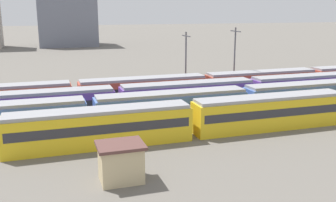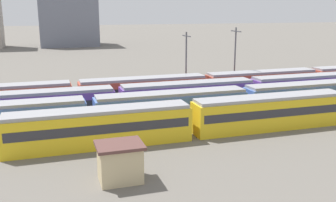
# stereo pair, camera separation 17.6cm
# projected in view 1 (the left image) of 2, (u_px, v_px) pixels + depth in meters

# --- Properties ---
(ground_plane) EXTENTS (600.00, 600.00, 0.00)m
(ground_plane) POSITION_uv_depth(u_px,v_px,m) (74.00, 125.00, 43.95)
(ground_plane) COLOR #666059
(train_track_2) EXTENTS (93.60, 3.06, 3.75)m
(train_track_2) POSITION_uv_depth(u_px,v_px,m) (308.00, 87.00, 56.01)
(train_track_2) COLOR #6B429E
(train_track_2) RESTS_ON ground_plane
(train_track_3) EXTENTS (93.60, 3.06, 3.75)m
(train_track_3) POSITION_uv_depth(u_px,v_px,m) (261.00, 83.00, 59.42)
(train_track_3) COLOR #BC4C38
(train_track_3) RESTS_ON ground_plane
(catenary_pole_1) EXTENTS (0.24, 3.20, 10.31)m
(catenary_pole_1) POSITION_uv_depth(u_px,v_px,m) (235.00, 57.00, 60.46)
(catenary_pole_1) COLOR #4C4C51
(catenary_pole_1) RESTS_ON ground_plane
(catenary_pole_3) EXTENTS (0.24, 3.20, 9.76)m
(catenary_pole_3) POSITION_uv_depth(u_px,v_px,m) (186.00, 61.00, 57.90)
(catenary_pole_3) COLOR #4C4C51
(catenary_pole_3) RESTS_ON ground_plane
(signal_hut) EXTENTS (3.60, 3.00, 3.04)m
(signal_hut) POSITION_uv_depth(u_px,v_px,m) (121.00, 162.00, 29.38)
(signal_hut) COLOR #C6B284
(signal_hut) RESTS_ON ground_plane
(distant_building_2) EXTENTS (20.35, 19.21, 19.62)m
(distant_building_2) POSITION_uv_depth(u_px,v_px,m) (67.00, 19.00, 140.03)
(distant_building_2) COLOR slate
(distant_building_2) RESTS_ON ground_plane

